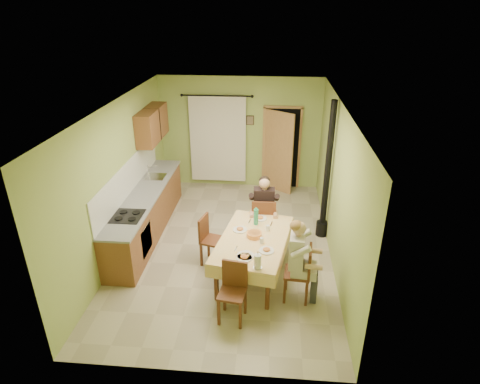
# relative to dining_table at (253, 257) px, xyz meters

# --- Properties ---
(floor) EXTENTS (4.00, 6.00, 0.01)m
(floor) POSITION_rel_dining_table_xyz_m (-0.56, 0.88, -0.38)
(floor) COLOR tan
(floor) RESTS_ON ground
(room_shell) EXTENTS (4.04, 6.04, 2.82)m
(room_shell) POSITION_rel_dining_table_xyz_m (-0.56, 0.88, 1.44)
(room_shell) COLOR #9FB65D
(room_shell) RESTS_ON ground
(kitchen_run) EXTENTS (0.64, 3.64, 1.56)m
(kitchen_run) POSITION_rel_dining_table_xyz_m (-2.27, 1.28, 0.10)
(kitchen_run) COLOR brown
(kitchen_run) RESTS_ON ground
(upper_cabinets) EXTENTS (0.35, 1.40, 0.70)m
(upper_cabinets) POSITION_rel_dining_table_xyz_m (-2.38, 2.58, 1.57)
(upper_cabinets) COLOR brown
(upper_cabinets) RESTS_ON room_shell
(curtain) EXTENTS (1.70, 0.07, 2.22)m
(curtain) POSITION_rel_dining_table_xyz_m (-1.11, 3.78, 0.88)
(curtain) COLOR black
(curtain) RESTS_ON ground
(doorway) EXTENTS (0.96, 0.52, 2.15)m
(doorway) POSITION_rel_dining_table_xyz_m (0.45, 3.74, 0.67)
(doorway) COLOR black
(doorway) RESTS_ON ground
(dining_table) EXTENTS (1.41, 2.01, 0.76)m
(dining_table) POSITION_rel_dining_table_xyz_m (0.00, 0.00, 0.00)
(dining_table) COLOR #EAC17A
(dining_table) RESTS_ON ground
(tableware) EXTENTS (0.73, 1.69, 0.33)m
(tableware) POSITION_rel_dining_table_xyz_m (0.01, -0.09, 0.43)
(tableware) COLOR white
(tableware) RESTS_ON dining_table
(chair_far) EXTENTS (0.46, 0.46, 1.02)m
(chair_far) POSITION_rel_dining_table_xyz_m (0.14, 1.05, -0.09)
(chair_far) COLOR #592D18
(chair_far) RESTS_ON ground
(chair_near) EXTENTS (0.44, 0.44, 0.94)m
(chair_near) POSITION_rel_dining_table_xyz_m (-0.25, -1.10, -0.09)
(chair_near) COLOR #592D18
(chair_near) RESTS_ON ground
(chair_right) EXTENTS (0.44, 0.44, 0.96)m
(chair_right) POSITION_rel_dining_table_xyz_m (0.74, -0.53, -0.09)
(chair_right) COLOR #592D18
(chair_right) RESTS_ON ground
(chair_left) EXTENTS (0.47, 0.47, 0.94)m
(chair_left) POSITION_rel_dining_table_xyz_m (-0.77, 0.32, -0.09)
(chair_left) COLOR #592D18
(chair_left) RESTS_ON ground
(man_far) EXTENTS (0.59, 0.47, 1.39)m
(man_far) POSITION_rel_dining_table_xyz_m (0.14, 1.06, 0.50)
(man_far) COLOR black
(man_far) RESTS_ON chair_far
(man_right) EXTENTS (0.49, 0.61, 1.39)m
(man_right) POSITION_rel_dining_table_xyz_m (0.73, -0.53, 0.50)
(man_right) COLOR beige
(man_right) RESTS_ON chair_right
(stove_flue) EXTENTS (0.24, 0.24, 2.80)m
(stove_flue) POSITION_rel_dining_table_xyz_m (1.34, 1.48, 0.65)
(stove_flue) COLOR black
(stove_flue) RESTS_ON ground
(picture_back) EXTENTS (0.19, 0.03, 0.23)m
(picture_back) POSITION_rel_dining_table_xyz_m (-0.31, 3.85, 1.37)
(picture_back) COLOR black
(picture_back) RESTS_ON room_shell
(picture_right) EXTENTS (0.03, 0.31, 0.21)m
(picture_right) POSITION_rel_dining_table_xyz_m (1.41, 2.08, 1.47)
(picture_right) COLOR brown
(picture_right) RESTS_ON room_shell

